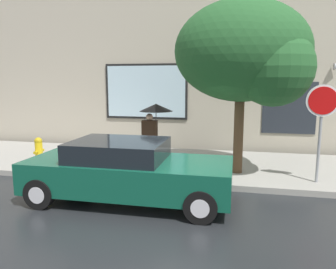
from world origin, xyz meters
TOP-DOWN VIEW (x-y plane):
  - ground_plane at (0.00, 0.00)m, footprint 60.00×60.00m
  - sidewalk at (0.00, 3.00)m, footprint 20.00×4.00m
  - building_facade at (-0.01, 5.50)m, footprint 20.00×0.67m
  - parked_car at (-0.95, -0.08)m, footprint 4.44×1.88m
  - fire_hydrant at (-4.44, 1.89)m, footprint 0.30×0.44m
  - pedestrian_with_umbrella at (-1.04, 2.65)m, footprint 0.99×0.99m
  - street_tree at (1.59, 2.11)m, footprint 3.48×2.96m
  - stop_sign at (3.34, 1.68)m, footprint 0.76×0.10m

SIDE VIEW (x-z plane):
  - ground_plane at x=0.00m, z-range 0.00..0.00m
  - sidewalk at x=0.00m, z-range 0.00..0.15m
  - fire_hydrant at x=-4.44m, z-range 0.14..0.95m
  - parked_car at x=-0.95m, z-range 0.00..1.35m
  - pedestrian_with_umbrella at x=-1.04m, z-range 0.69..2.51m
  - stop_sign at x=3.34m, z-range 0.64..3.04m
  - street_tree at x=1.59m, z-range 1.02..5.56m
  - building_facade at x=-0.01m, z-range -0.02..6.98m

